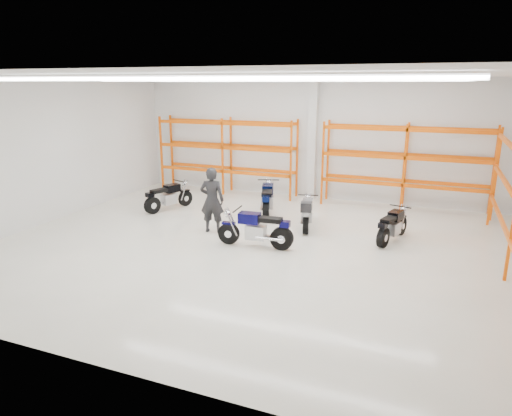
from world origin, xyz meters
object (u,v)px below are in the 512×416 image
at_px(standing_man, 212,200).
at_px(motorcycle_back_c, 307,214).
at_px(motorcycle_back_a, 167,198).
at_px(structural_column, 312,140).
at_px(motorcycle_back_b, 267,200).
at_px(motorcycle_main, 258,230).
at_px(motorcycle_back_d, 392,227).

bearing_deg(standing_man, motorcycle_back_c, -164.05).
relative_size(motorcycle_back_c, standing_man, 1.00).
distance_m(motorcycle_back_c, standing_man, 2.89).
bearing_deg(motorcycle_back_a, motorcycle_back_c, -2.72).
height_order(standing_man, structural_column, structural_column).
bearing_deg(motorcycle_back_b, structural_column, 75.32).
xyz_separation_m(motorcycle_back_c, standing_man, (-2.53, -1.31, 0.49)).
bearing_deg(motorcycle_main, motorcycle_back_b, 105.96).
bearing_deg(structural_column, motorcycle_back_a, -139.66).
relative_size(motorcycle_main, motorcycle_back_a, 1.12).
relative_size(motorcycle_back_c, structural_column, 0.43).
bearing_deg(motorcycle_back_d, motorcycle_main, -151.54).
distance_m(motorcycle_main, structural_column, 6.11).
bearing_deg(structural_column, motorcycle_back_b, -104.68).
relative_size(standing_man, structural_column, 0.43).
xyz_separation_m(motorcycle_back_d, structural_column, (-3.42, 4.06, 1.81)).
distance_m(motorcycle_back_d, structural_column, 5.61).
bearing_deg(motorcycle_back_b, motorcycle_main, -74.04).
distance_m(motorcycle_main, motorcycle_back_b, 3.13).
height_order(motorcycle_back_a, motorcycle_back_b, motorcycle_back_b).
bearing_deg(standing_man, motorcycle_back_d, -179.59).
relative_size(motorcycle_back_a, motorcycle_back_d, 1.02).
relative_size(motorcycle_main, motorcycle_back_d, 1.15).
relative_size(motorcycle_back_b, standing_man, 1.12).
bearing_deg(motorcycle_back_a, motorcycle_main, -27.85).
bearing_deg(motorcycle_back_c, motorcycle_main, -110.85).
height_order(motorcycle_main, motorcycle_back_c, motorcycle_main).
relative_size(motorcycle_main, structural_column, 0.47).
height_order(motorcycle_main, motorcycle_back_d, motorcycle_main).
height_order(motorcycle_back_c, motorcycle_back_d, motorcycle_back_c).
bearing_deg(motorcycle_back_a, motorcycle_back_d, -3.71).
distance_m(motorcycle_main, motorcycle_back_c, 2.18).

